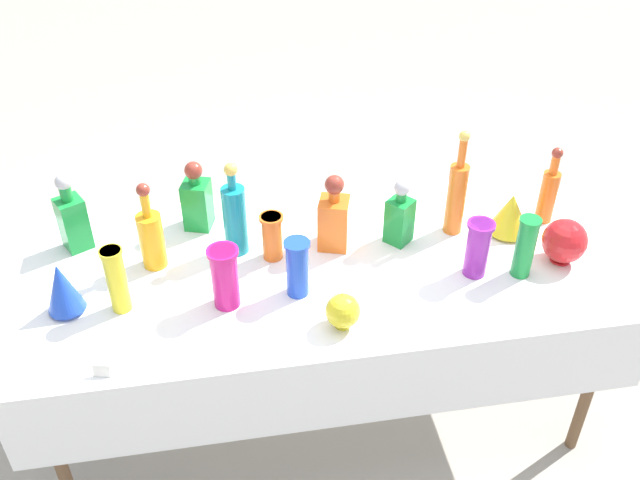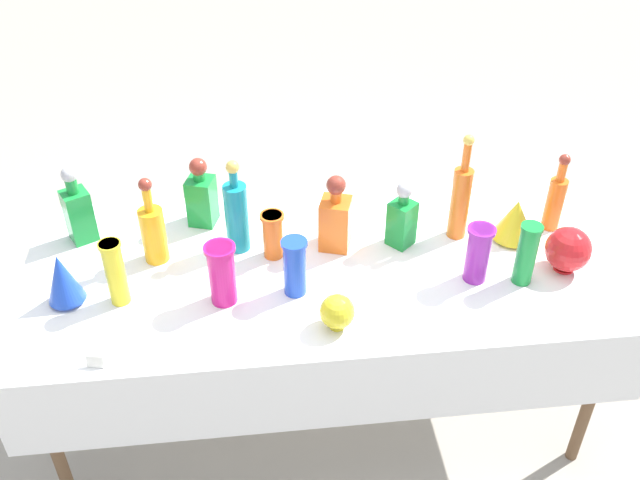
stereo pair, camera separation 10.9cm
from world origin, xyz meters
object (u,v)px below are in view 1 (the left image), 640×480
(slender_vase_5, at_px, (116,278))
(square_decanter_2, at_px, (400,216))
(square_decanter_3, at_px, (334,218))
(slender_vase_1, at_px, (478,247))
(fluted_vase_0, at_px, (62,287))
(slender_vase_2, at_px, (525,246))
(tall_bottle_1, at_px, (457,195))
(tall_bottle_2, at_px, (549,192))
(slender_vase_0, at_px, (225,276))
(square_decanter_1, at_px, (197,199))
(tall_bottle_3, at_px, (151,236))
(tall_bottle_0, at_px, (235,217))
(round_bowl_0, at_px, (565,241))
(round_bowl_1, at_px, (343,311))
(square_decanter_0, at_px, (72,218))
(fluted_vase_1, at_px, (511,213))
(slender_vase_3, at_px, (272,235))

(slender_vase_5, bearing_deg, square_decanter_2, 11.92)
(square_decanter_2, relative_size, square_decanter_3, 0.88)
(slender_vase_1, distance_m, slender_vase_5, 1.20)
(square_decanter_3, relative_size, fluted_vase_0, 1.56)
(square_decanter_2, height_order, slender_vase_2, square_decanter_2)
(square_decanter_3, distance_m, slender_vase_2, 0.67)
(tall_bottle_1, xyz_separation_m, tall_bottle_2, (0.37, 0.01, -0.03))
(slender_vase_0, height_order, slender_vase_1, slender_vase_0)
(square_decanter_1, relative_size, slender_vase_2, 1.19)
(square_decanter_3, xyz_separation_m, slender_vase_5, (-0.75, -0.22, 0.01))
(tall_bottle_3, bearing_deg, tall_bottle_1, 1.10)
(square_decanter_2, height_order, slender_vase_5, square_decanter_2)
(tall_bottle_0, bearing_deg, round_bowl_0, -12.58)
(tall_bottle_0, xyz_separation_m, round_bowl_1, (0.30, -0.45, -0.08))
(tall_bottle_2, height_order, square_decanter_3, tall_bottle_2)
(square_decanter_0, relative_size, fluted_vase_0, 1.61)
(square_decanter_2, distance_m, square_decanter_3, 0.24)
(tall_bottle_2, bearing_deg, round_bowl_0, -99.72)
(fluted_vase_1, bearing_deg, slender_vase_0, -168.05)
(slender_vase_2, relative_size, slender_vase_5, 0.97)
(slender_vase_5, height_order, fluted_vase_0, slender_vase_5)
(square_decanter_1, bearing_deg, slender_vase_5, -122.04)
(tall_bottle_2, distance_m, square_decanter_1, 1.31)
(slender_vase_3, height_order, round_bowl_0, slender_vase_3)
(tall_bottle_2, bearing_deg, square_decanter_2, -176.28)
(tall_bottle_0, height_order, round_bowl_0, tall_bottle_0)
(slender_vase_5, height_order, fluted_vase_1, slender_vase_5)
(tall_bottle_2, relative_size, square_decanter_0, 1.03)
(square_decanter_0, bearing_deg, fluted_vase_0, -90.05)
(round_bowl_1, bearing_deg, round_bowl_0, 13.55)
(slender_vase_5, xyz_separation_m, round_bowl_1, (0.70, -0.20, -0.06))
(fluted_vase_1, bearing_deg, square_decanter_1, 168.26)
(square_decanter_2, distance_m, slender_vase_3, 0.47)
(slender_vase_3, relative_size, round_bowl_1, 1.47)
(slender_vase_5, bearing_deg, tall_bottle_0, 32.17)
(slender_vase_3, relative_size, round_bowl_0, 1.07)
(slender_vase_5, xyz_separation_m, fluted_vase_1, (1.40, 0.19, -0.04))
(tall_bottle_0, bearing_deg, square_decanter_1, 126.27)
(square_decanter_2, bearing_deg, tall_bottle_0, 175.98)
(tall_bottle_2, xyz_separation_m, slender_vase_3, (-1.05, -0.06, -0.03))
(tall_bottle_0, relative_size, tall_bottle_1, 0.87)
(square_decanter_3, bearing_deg, slender_vase_5, -163.44)
(square_decanter_0, bearing_deg, tall_bottle_2, -4.04)
(square_decanter_2, height_order, slender_vase_3, square_decanter_2)
(slender_vase_2, relative_size, slender_vase_3, 1.31)
(fluted_vase_0, relative_size, round_bowl_0, 1.14)
(slender_vase_3, relative_size, fluted_vase_1, 1.07)
(tall_bottle_0, height_order, fluted_vase_0, tall_bottle_0)
(round_bowl_0, bearing_deg, fluted_vase_1, 122.53)
(tall_bottle_0, distance_m, square_decanter_0, 0.58)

